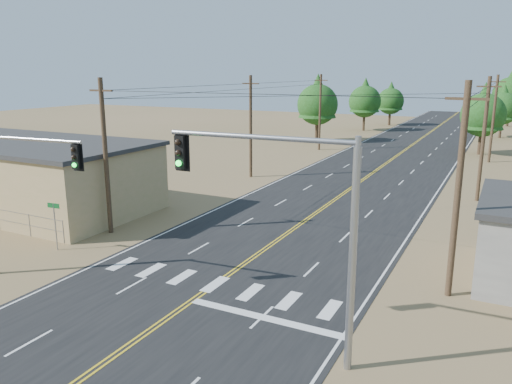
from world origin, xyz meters
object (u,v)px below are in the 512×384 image
Objects in this scene: street_sign at (55,219)px; signal_mast_left at (12,182)px; building_left at (24,175)px; signal_mast_right at (296,209)px.

signal_mast_left is at bearing -70.66° from street_sign.
signal_mast_left is at bearing -39.73° from building_left.
signal_mast_left is 0.90× the size of signal_mast_right.
street_sign is at bearing 110.08° from signal_mast_left.
street_sign is at bearing -30.90° from building_left.
signal_mast_right is (26.91, -10.07, 3.17)m from building_left.
signal_mast_left reaches higher than building_left.
signal_mast_left is (11.84, -9.84, 2.57)m from building_left.
building_left is 6.95× the size of street_sign.
signal_mast_left is 2.60× the size of street_sign.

